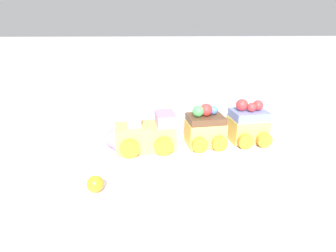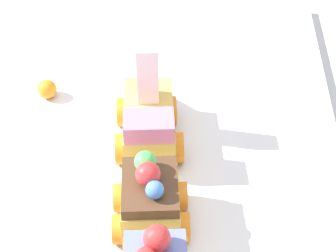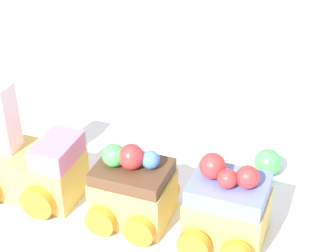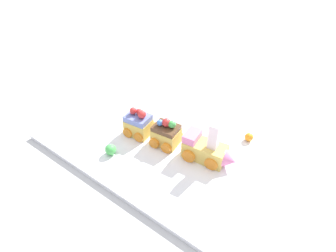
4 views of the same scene
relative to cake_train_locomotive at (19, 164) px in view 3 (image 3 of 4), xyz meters
name	(u,v)px [view 3 (image 3 of 4)]	position (x,y,z in m)	size (l,w,h in m)	color
ground_plane	(107,208)	(-0.07, -0.02, -0.04)	(10.00, 10.00, 0.00)	#B2B2B7
display_board	(106,203)	(-0.07, -0.02, -0.03)	(0.65, 0.33, 0.01)	white
cake_train_locomotive	(19,164)	(0.00, 0.00, 0.00)	(0.12, 0.07, 0.10)	#E0BC56
cake_car_chocolate	(133,190)	(-0.11, -0.01, 0.00)	(0.06, 0.07, 0.07)	#E0BC56
cake_car_blueberry	(226,211)	(-0.18, -0.02, 0.00)	(0.06, 0.07, 0.07)	#E0BC56
gumball_green	(268,163)	(-0.19, -0.11, -0.01)	(0.03, 0.03, 0.03)	#4CBC56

